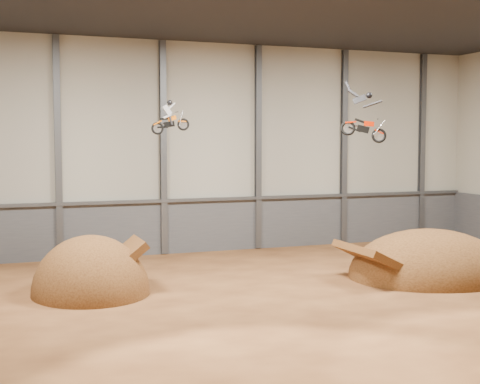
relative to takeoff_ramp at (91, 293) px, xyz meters
name	(u,v)px	position (x,y,z in m)	size (l,w,h in m)	color
floor	(308,300)	(9.42, -4.97, 0.00)	(40.00, 40.00, 0.00)	#4E2B14
back_wall	(211,148)	(9.42, 10.03, 7.00)	(40.00, 0.10, 14.00)	#A39F90
lower_band_back	(212,225)	(9.42, 9.93, 1.75)	(39.80, 0.18, 3.50)	#4A4B51
steel_rail	(212,199)	(9.42, 9.78, 3.55)	(39.80, 0.35, 0.20)	#47494F
steel_column_1	(58,149)	(-0.58, 9.83, 7.00)	(0.40, 0.36, 13.90)	#47494F
steel_column_2	(163,148)	(6.08, 9.83, 7.00)	(0.40, 0.36, 13.90)	#47494F
steel_column_3	(258,148)	(12.75, 9.83, 7.00)	(0.40, 0.36, 13.90)	#47494F
steel_column_4	(344,147)	(19.42, 9.83, 7.00)	(0.40, 0.36, 13.90)	#47494F
steel_column_5	(422,147)	(26.08, 9.83, 7.00)	(0.40, 0.36, 13.90)	#47494F
takeoff_ramp	(91,293)	(0.00, 0.00, 0.00)	(5.72, 6.60, 5.72)	#422510
landing_ramp	(429,277)	(18.07, -2.36, 0.00)	(9.11, 8.06, 5.26)	#422510
fmx_rider_a	(171,115)	(4.55, 1.65, 8.84)	(2.03, 0.78, 1.84)	orange
fmx_rider_b	(362,113)	(13.79, -2.20, 8.94)	(3.17, 0.91, 2.72)	#C21A00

